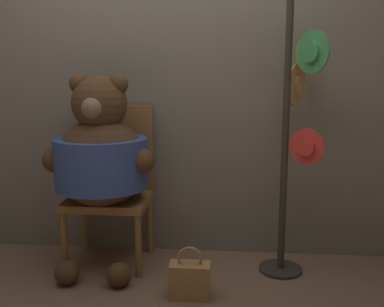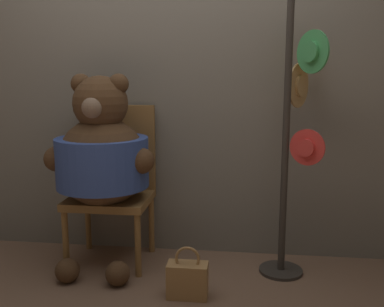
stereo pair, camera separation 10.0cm
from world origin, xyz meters
name	(u,v)px [view 2 (the right image)]	position (x,y,z in m)	size (l,w,h in m)	color
ground_plane	(158,280)	(0.00, 0.00, 0.00)	(14.00, 14.00, 0.00)	brown
wall_back	(172,85)	(0.00, 0.56, 1.20)	(8.00, 0.10, 2.39)	slate
chair	(114,180)	(-0.37, 0.34, 0.56)	(0.54, 0.46, 1.06)	olive
teddy_bear	(102,156)	(-0.39, 0.17, 0.75)	(0.72, 0.63, 1.28)	#4C331E
hat_display_rack	(296,130)	(0.83, 0.22, 0.93)	(0.38, 0.52, 1.70)	#332D28
handbag_on_ground	(187,279)	(0.21, -0.18, 0.11)	(0.23, 0.12, 0.31)	#A87A47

